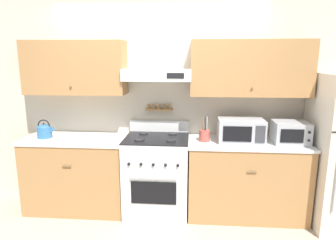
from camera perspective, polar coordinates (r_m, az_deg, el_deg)
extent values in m
plane|color=#B2A38E|center=(3.63, -2.64, -19.12)|extent=(16.00, 16.00, 0.00)
cube|color=beige|center=(3.80, -1.61, 2.92)|extent=(5.20, 0.08, 2.55)
cube|color=#AD7A47|center=(3.79, -17.26, 9.51)|extent=(1.21, 0.33, 0.63)
sphere|color=brown|center=(3.64, -18.08, 5.98)|extent=(0.02, 0.02, 0.02)
cube|color=#AD7A47|center=(3.59, 15.38, 9.51)|extent=(1.35, 0.33, 0.63)
sphere|color=brown|center=(3.43, 15.72, 5.78)|extent=(0.02, 0.02, 0.02)
cube|color=silver|center=(3.53, -2.04, 8.64)|extent=(0.79, 0.37, 0.14)
cube|color=black|center=(3.32, 1.43, 8.43)|extent=(0.19, 0.01, 0.06)
cube|color=#AD7A47|center=(3.73, -1.74, 1.98)|extent=(0.34, 0.07, 0.02)
cylinder|color=olive|center=(3.74, -3.81, 2.61)|extent=(0.03, 0.03, 0.06)
cylinder|color=olive|center=(3.73, -2.78, 2.60)|extent=(0.03, 0.03, 0.06)
cylinder|color=olive|center=(3.72, -1.74, 2.59)|extent=(0.03, 0.03, 0.06)
cylinder|color=olive|center=(3.71, -0.70, 2.58)|extent=(0.03, 0.03, 0.06)
cylinder|color=olive|center=(3.71, 0.35, 2.56)|extent=(0.03, 0.03, 0.06)
cube|color=#AD7A47|center=(3.94, -16.77, -9.88)|extent=(1.21, 0.59, 0.88)
cube|color=white|center=(3.80, -17.19, -3.46)|extent=(1.23, 0.61, 0.03)
cylinder|color=brown|center=(3.60, -18.75, -8.43)|extent=(0.10, 0.01, 0.01)
cube|color=#AD7A47|center=(3.74, 14.62, -10.93)|extent=(1.35, 0.59, 0.88)
cube|color=white|center=(3.59, 15.01, -4.20)|extent=(1.38, 0.61, 0.03)
cylinder|color=brown|center=(3.38, 15.71, -9.55)|extent=(0.10, 0.01, 0.01)
cube|color=white|center=(3.67, -2.14, -10.56)|extent=(0.74, 0.62, 0.93)
cube|color=black|center=(3.42, -2.77, -13.74)|extent=(0.51, 0.01, 0.26)
cylinder|color=#ADAFB5|center=(3.32, -2.85, -11.02)|extent=(0.52, 0.02, 0.02)
cube|color=black|center=(3.52, -2.20, -3.45)|extent=(0.74, 0.62, 0.01)
cylinder|color=#232326|center=(3.40, -5.50, -3.81)|extent=(0.11, 0.11, 0.02)
cylinder|color=#232326|center=(3.36, 0.53, -3.96)|extent=(0.11, 0.11, 0.02)
cylinder|color=#232326|center=(3.68, -4.70, -2.55)|extent=(0.11, 0.11, 0.02)
cylinder|color=#232326|center=(3.64, 0.86, -2.68)|extent=(0.11, 0.11, 0.02)
cylinder|color=black|center=(3.32, -7.48, -8.32)|extent=(0.03, 0.02, 0.03)
cylinder|color=black|center=(3.30, -5.18, -8.43)|extent=(0.03, 0.02, 0.03)
cylinder|color=black|center=(3.28, -2.84, -8.51)|extent=(0.03, 0.02, 0.03)
cylinder|color=black|center=(3.26, -0.49, -8.59)|extent=(0.03, 0.02, 0.03)
cylinder|color=black|center=(3.26, 1.89, -8.65)|extent=(0.03, 0.02, 0.03)
cube|color=white|center=(3.78, -1.70, -1.16)|extent=(0.74, 0.04, 0.14)
cylinder|color=teal|center=(3.91, -22.48, -2.21)|extent=(0.17, 0.17, 0.13)
ellipsoid|color=teal|center=(3.89, -22.55, -1.31)|extent=(0.16, 0.16, 0.07)
sphere|color=black|center=(3.88, -22.61, -0.64)|extent=(0.02, 0.02, 0.02)
cylinder|color=teal|center=(3.87, -21.42, -1.98)|extent=(0.11, 0.04, 0.09)
torus|color=black|center=(3.89, -22.58, -0.99)|extent=(0.15, 0.01, 0.15)
cube|color=#ADAFB5|center=(3.53, 13.65, -1.91)|extent=(0.52, 0.34, 0.26)
cube|color=black|center=(3.36, 13.07, -2.62)|extent=(0.31, 0.01, 0.17)
cube|color=#38383D|center=(3.40, 17.20, -2.65)|extent=(0.10, 0.01, 0.19)
cylinder|color=#B24C42|center=(3.49, 6.96, -2.96)|extent=(0.12, 0.12, 0.13)
cylinder|color=olive|center=(3.45, 6.66, -0.73)|extent=(0.01, 0.05, 0.16)
cylinder|color=#28282B|center=(3.46, 7.12, -0.70)|extent=(0.01, 0.04, 0.16)
cylinder|color=#B2B2B7|center=(3.47, 7.42, -0.68)|extent=(0.01, 0.03, 0.16)
cube|color=#ADAFB5|center=(3.65, 22.27, -2.20)|extent=(0.38, 0.31, 0.25)
cube|color=black|center=(3.49, 22.58, -2.84)|extent=(0.24, 0.01, 0.15)
cylinder|color=black|center=(3.53, 25.37, -2.16)|extent=(0.03, 0.01, 0.03)
cylinder|color=black|center=(3.55, 25.24, -3.55)|extent=(0.03, 0.01, 0.03)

